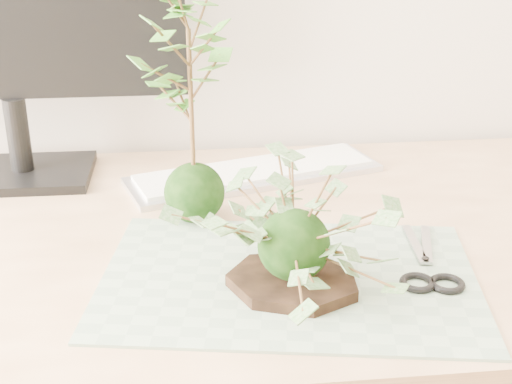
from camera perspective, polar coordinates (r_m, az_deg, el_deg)
desk at (r=1.08m, az=-2.77°, el=-7.40°), size 1.60×0.70×0.74m
cutting_mat at (r=0.91m, az=2.65°, el=-6.90°), size 0.52×0.39×0.00m
stone_dish at (r=0.89m, az=2.97°, el=-7.20°), size 0.22×0.22×0.01m
ivy_kokedama at (r=0.84m, az=3.10°, el=-1.72°), size 0.29×0.29×0.18m
maple_kokedama at (r=0.99m, az=-5.39°, el=11.61°), size 0.22×0.22×0.37m
keyboard at (r=1.22m, az=-0.10°, el=1.54°), size 0.45×0.25×0.02m
monitor at (r=1.22m, az=-19.71°, el=14.01°), size 0.57×0.17×0.50m
scissors at (r=0.94m, az=13.99°, el=-6.36°), size 0.09×0.19×0.01m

